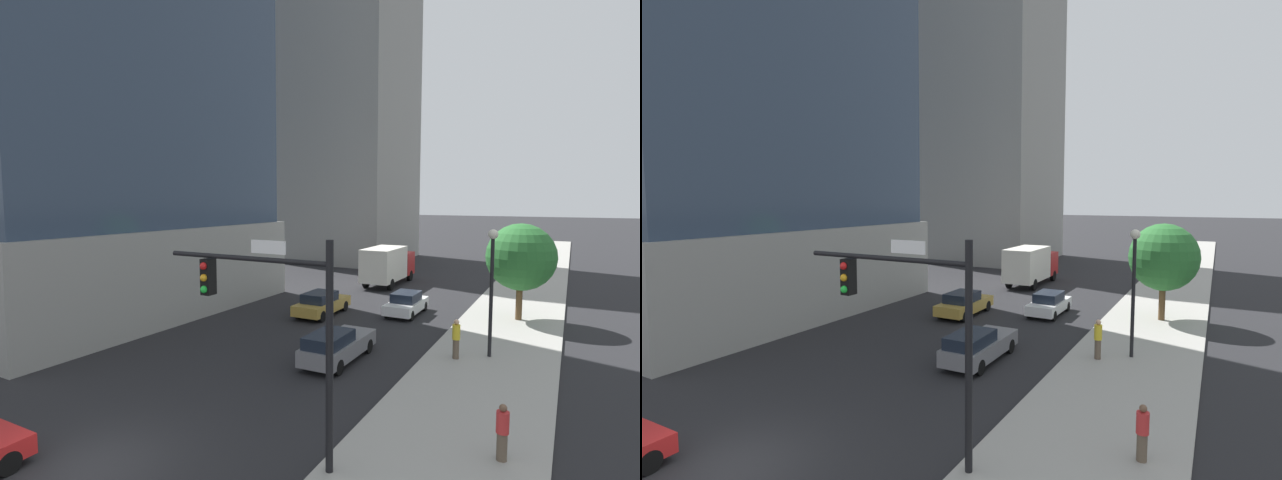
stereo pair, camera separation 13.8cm
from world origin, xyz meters
The scene contains 12 objects.
ground_plane centered at (0.00, 0.00, 0.00)m, with size 400.00×400.00×0.00m, color black.
sidewalk centered at (8.14, 20.00, 0.07)m, with size 5.48×120.00×0.15m, color #9E9B93.
construction_building centered at (-12.99, 43.79, 19.20)m, with size 14.36×24.28×44.27m.
traffic_light_pole centered at (4.03, 2.79, 4.27)m, with size 5.40×0.48×6.04m.
street_lamp centered at (8.04, 14.15, 3.91)m, with size 0.44×0.44×5.73m.
street_tree centered at (8.51, 21.74, 3.84)m, with size 3.90×3.90×5.65m.
car_gold centered at (-2.44, 17.69, 0.74)m, with size 1.81×4.57×1.48m.
car_gray centered at (2.14, 10.60, 0.75)m, with size 1.72×4.67×1.49m.
car_white centered at (2.14, 20.38, 0.70)m, with size 1.72×4.14×1.41m.
box_truck centered at (-2.44, 29.35, 1.77)m, with size 2.40×7.14×3.21m.
pedestrian_red_shirt centered at (9.67, 5.50, 0.94)m, with size 0.34×0.34×1.57m.
pedestrian_yellow_shirt centered at (6.77, 13.15, 1.05)m, with size 0.34×0.34×1.76m.
Camera 1 is at (11.12, -7.50, 7.21)m, focal length 26.30 mm.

